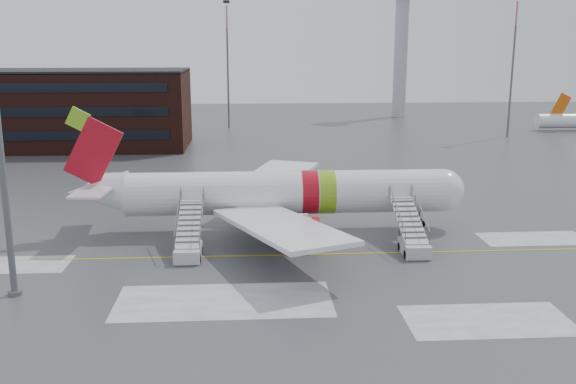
{
  "coord_description": "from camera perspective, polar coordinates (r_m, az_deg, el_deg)",
  "views": [
    {
      "loc": [
        -4.31,
        -49.08,
        16.32
      ],
      "look_at": [
        -0.97,
        3.81,
        4.0
      ],
      "focal_mm": 40.0,
      "sensor_mm": 36.0,
      "label": 1
    }
  ],
  "objects": [
    {
      "name": "light_mast_far_n",
      "position": [
        127.16,
        -5.4,
        11.91
      ],
      "size": [
        1.2,
        1.2,
        24.25
      ],
      "color": "#595B60",
      "rests_on": "ground"
    },
    {
      "name": "airstair_fwd",
      "position": [
        52.34,
        10.97,
        -4.1
      ],
      "size": [
        2.05,
        7.7,
        3.48
      ],
      "color": "#B6B9BE",
      "rests_on": "ground"
    },
    {
      "name": "light_mast_far_ne",
      "position": [
        120.37,
        19.39,
        11.18
      ],
      "size": [
        1.2,
        1.2,
        24.25
      ],
      "color": "#595B60",
      "rests_on": "ground"
    },
    {
      "name": "airliner",
      "position": [
        56.43,
        -1.09,
        -0.13
      ],
      "size": [
        35.03,
        32.97,
        11.18
      ],
      "color": "white",
      "rests_on": "ground"
    },
    {
      "name": "pushback_tug",
      "position": [
        52.6,
        1.17,
        -4.26
      ],
      "size": [
        2.8,
        2.38,
        1.44
      ],
      "color": "black",
      "rests_on": "ground"
    },
    {
      "name": "airstair_aft",
      "position": [
        50.92,
        -8.81,
        -4.5
      ],
      "size": [
        2.05,
        7.7,
        3.48
      ],
      "color": "silver",
      "rests_on": "ground"
    },
    {
      "name": "ground",
      "position": [
        51.9,
        1.33,
        -5.24
      ],
      "size": [
        260.0,
        260.0,
        0.0
      ],
      "primitive_type": "plane",
      "color": "#494C4F",
      "rests_on": "ground"
    },
    {
      "name": "control_tower",
      "position": [
        148.13,
        10.07,
        13.83
      ],
      "size": [
        6.4,
        6.4,
        30.0
      ],
      "color": "#B2B5BA",
      "rests_on": "ground"
    }
  ]
}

